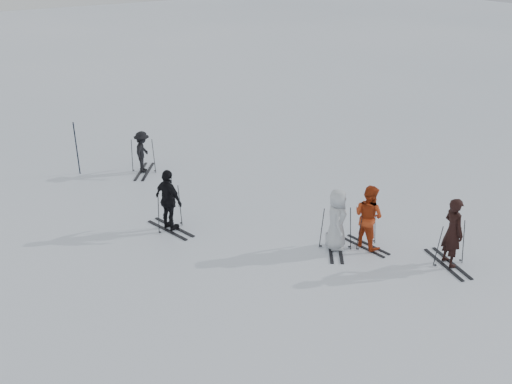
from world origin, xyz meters
TOP-DOWN VIEW (x-y plane):
  - ground at (0.00, 0.00)m, footprint 120.00×120.00m
  - skier_near_dark at (2.95, -3.96)m, footprint 0.63×0.80m
  - skier_red at (1.77, -2.02)m, footprint 0.82×0.99m
  - skier_grey at (0.97, -1.61)m, footprint 0.97×1.03m
  - skier_uphill_left at (-2.44, 1.99)m, footprint 0.71×1.19m
  - skier_uphill_far at (-1.29, 6.66)m, footprint 1.06×1.15m
  - skis_near_dark at (2.95, -3.96)m, footprint 1.96×1.37m
  - skis_red at (1.77, -2.02)m, footprint 1.66×1.03m
  - skis_grey at (0.97, -1.61)m, footprint 2.01×1.83m
  - skis_uphill_left at (-2.44, 1.99)m, footprint 2.01×1.38m
  - skis_uphill_far at (-1.29, 6.66)m, footprint 2.04×1.87m
  - piste_marker at (-3.36, 7.83)m, footprint 0.06×0.06m

SIDE VIEW (x-z plane):
  - ground at x=0.00m, z-range 0.00..0.00m
  - skis_red at x=1.77m, z-range 0.00..1.14m
  - skis_near_dark at x=2.95m, z-range 0.00..1.29m
  - skis_grey at x=0.97m, z-range 0.00..1.31m
  - skis_uphill_far at x=-1.29m, z-range 0.00..1.33m
  - skis_uphill_left at x=-2.44m, z-range 0.00..1.34m
  - skier_uphill_far at x=-1.29m, z-range 0.00..1.55m
  - skier_grey at x=0.97m, z-range 0.00..1.78m
  - skier_red at x=1.77m, z-range 0.00..1.86m
  - skier_uphill_left at x=-2.44m, z-range 0.00..1.89m
  - skier_near_dark at x=2.95m, z-range 0.00..1.93m
  - piste_marker at x=-3.36m, z-range 0.00..1.99m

